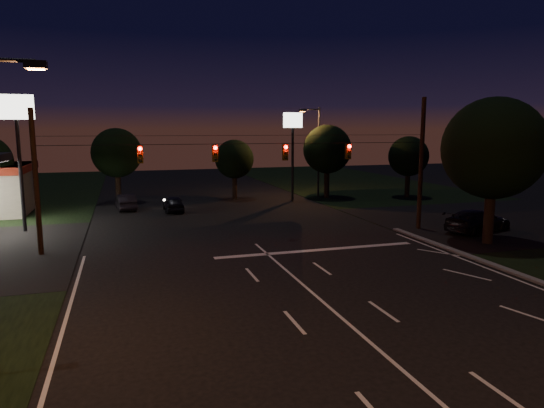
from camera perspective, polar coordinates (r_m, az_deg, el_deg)
name	(u,v)px	position (r m, az deg, el deg)	size (l,w,h in m)	color
ground	(366,339)	(16.96, 10.96, -15.29)	(140.00, 140.00, 0.00)	black
cross_street_right	(501,220)	(40.94, 25.38, -1.72)	(20.00, 16.00, 0.02)	black
stop_bar	(317,250)	(28.04, 5.36, -5.42)	(12.00, 0.50, 0.01)	silver
utility_pole_right	(418,229)	(35.26, 16.81, -2.82)	(0.30, 0.30, 9.00)	black
utility_pole_left	(41,255)	(29.78, -25.50, -5.42)	(0.28, 0.28, 8.00)	black
signal_span	(251,152)	(29.55, -2.49, 6.14)	(24.00, 0.40, 1.56)	black
pole_sign_left_near	(17,127)	(36.21, -27.80, 7.97)	(2.20, 0.30, 9.10)	black
pole_sign_right	(293,136)	(46.26, 2.45, 8.02)	(1.80, 0.30, 8.40)	black
street_light_right_far	(316,145)	(49.30, 5.24, 6.88)	(2.20, 0.35, 9.00)	black
tree_right_near	(492,150)	(31.71, 24.46, 5.86)	(6.00, 6.00, 8.76)	black
tree_far_b	(117,153)	(47.79, -17.79, 5.68)	(4.60, 4.60, 6.98)	black
tree_far_c	(234,160)	(47.96, -4.46, 5.23)	(3.80, 3.80, 5.86)	black
tree_far_d	(327,150)	(48.83, 6.48, 6.35)	(4.80, 4.80, 7.30)	black
tree_far_e	(408,157)	(50.85, 15.71, 5.37)	(4.00, 4.00, 6.18)	black
car_oncoming_a	(174,204)	(41.59, -11.51, 0.03)	(1.55, 3.84, 1.31)	black
car_oncoming_b	(126,202)	(43.57, -16.83, 0.25)	(1.43, 4.11, 1.35)	black
car_cross	(478,221)	(35.39, 23.06, -1.83)	(2.17, 5.34, 1.55)	black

